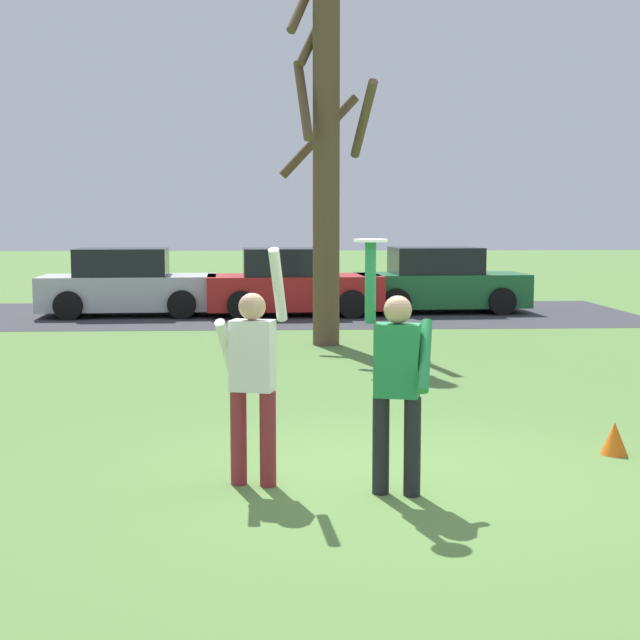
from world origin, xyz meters
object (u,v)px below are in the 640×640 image
at_px(person_catcher, 397,377).
at_px(frisbee_disc, 371,240).
at_px(bare_tree_tall, 326,153).
at_px(parked_car_green, 439,283).
at_px(person_defender, 253,372).
at_px(parked_car_red, 293,285).
at_px(parked_car_silver, 127,285).
at_px(field_cone_orange, 614,438).

relative_size(person_catcher, frisbee_disc, 7.50).
xyz_separation_m(frisbee_disc, bare_tree_tall, (0.16, 9.12, 1.34)).
height_order(frisbee_disc, parked_car_green, frisbee_disc).
relative_size(person_defender, parked_car_red, 0.49).
bearing_deg(bare_tree_tall, parked_car_green, 61.47).
bearing_deg(parked_car_silver, field_cone_orange, -66.10).
bearing_deg(frisbee_disc, parked_car_green, 77.52).
height_order(person_catcher, frisbee_disc, frisbee_disc).
distance_m(person_catcher, bare_tree_tall, 9.50).
relative_size(person_catcher, bare_tree_tall, 0.31).
bearing_deg(parked_car_red, parked_car_silver, 175.64).
bearing_deg(parked_car_silver, person_defender, -79.91).
height_order(person_catcher, parked_car_red, person_catcher).
distance_m(parked_car_red, parked_car_green, 3.66).
relative_size(parked_car_silver, parked_car_red, 1.00).
distance_m(person_defender, parked_car_silver, 14.55).
bearing_deg(bare_tree_tall, parked_car_red, 95.32).
xyz_separation_m(person_defender, parked_car_red, (0.64, 14.08, -0.25)).
xyz_separation_m(person_defender, field_cone_orange, (3.46, 0.85, -0.82)).
bearing_deg(field_cone_orange, person_catcher, -152.62).
xyz_separation_m(person_catcher, parked_car_silver, (-4.45, 14.51, -0.25)).
distance_m(person_defender, parked_car_red, 14.10).
xyz_separation_m(person_defender, bare_tree_tall, (1.13, 8.85, 2.46)).
xyz_separation_m(person_catcher, bare_tree_tall, (-0.06, 9.18, 2.45)).
bearing_deg(person_defender, parked_car_red, 103.02).
distance_m(person_catcher, parked_car_green, 15.26).
bearing_deg(frisbee_disc, parked_car_red, 91.30).
distance_m(person_defender, bare_tree_tall, 9.25).
xyz_separation_m(frisbee_disc, parked_car_silver, (-4.23, 14.45, -1.37)).
height_order(person_defender, parked_car_red, person_defender).
distance_m(parked_car_green, field_cone_orange, 13.80).
height_order(parked_car_red, field_cone_orange, parked_car_red).
relative_size(person_defender, field_cone_orange, 6.38).
xyz_separation_m(parked_car_green, field_cone_orange, (-0.80, -13.76, -0.57)).
bearing_deg(field_cone_orange, parked_car_green, 86.69).
xyz_separation_m(person_defender, parked_car_green, (4.26, 14.61, -0.25)).
distance_m(frisbee_disc, parked_car_red, 14.42).
relative_size(bare_tree_tall, field_cone_orange, 21.04).
xyz_separation_m(person_catcher, person_defender, (-1.18, 0.33, -0.00)).
relative_size(frisbee_disc, parked_car_green, 0.07).
height_order(person_defender, parked_car_silver, person_defender).
height_order(frisbee_disc, field_cone_orange, frisbee_disc).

